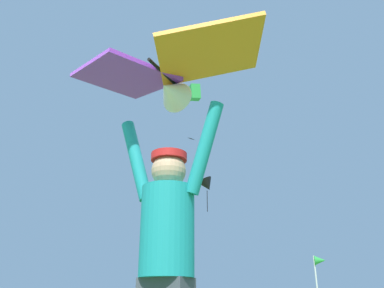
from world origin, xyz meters
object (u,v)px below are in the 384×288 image
at_px(distant_kite_black_high_left, 191,138).
at_px(marker_flag, 320,265).
at_px(distant_kite_green_mid_left, 195,92).
at_px(distant_kite_yellow_overhead_distant, 225,27).
at_px(held_stunt_kite, 167,74).
at_px(distant_kite_black_mid_right, 207,185).
at_px(kite_flyer_person, 167,257).

xyz_separation_m(distant_kite_black_high_left, marker_flag, (6.16, -21.51, -12.73)).
distance_m(distant_kite_green_mid_left, distant_kite_yellow_overhead_distant, 13.51).
height_order(held_stunt_kite, distant_kite_yellow_overhead_distant, distant_kite_yellow_overhead_distant).
height_order(distant_kite_yellow_overhead_distant, marker_flag, distant_kite_yellow_overhead_distant).
bearing_deg(marker_flag, distant_kite_black_mid_right, 104.48).
distance_m(kite_flyer_person, marker_flag, 8.68).
relative_size(held_stunt_kite, marker_flag, 0.82).
xyz_separation_m(distant_kite_black_mid_right, distant_kite_yellow_overhead_distant, (2.04, -10.15, 5.88)).
bearing_deg(kite_flyer_person, marker_flag, 74.59).
bearing_deg(held_stunt_kite, distant_kite_black_mid_right, 94.69).
bearing_deg(held_stunt_kite, distant_kite_yellow_overhead_distant, 90.21).
bearing_deg(kite_flyer_person, distant_kite_black_high_left, 97.37).
bearing_deg(marker_flag, held_stunt_kite, -105.44).
bearing_deg(distant_kite_black_high_left, distant_kite_yellow_overhead_distant, -75.42).
height_order(kite_flyer_person, distant_kite_black_mid_right, distant_kite_black_mid_right).
bearing_deg(distant_kite_black_high_left, distant_kite_green_mid_left, -72.90).
relative_size(held_stunt_kite, distant_kite_black_high_left, 2.17).
xyz_separation_m(held_stunt_kite, marker_flag, (2.32, 8.40, -0.63)).
bearing_deg(distant_kite_black_high_left, held_stunt_kite, -82.68).
xyz_separation_m(distant_kite_black_high_left, distant_kite_green_mid_left, (0.57, -1.86, 3.57)).
height_order(kite_flyer_person, distant_kite_green_mid_left, distant_kite_green_mid_left).
relative_size(distant_kite_yellow_overhead_distant, marker_flag, 0.37).
xyz_separation_m(held_stunt_kite, distant_kite_black_high_left, (-3.84, 29.91, 12.11)).
height_order(distant_kite_black_mid_right, marker_flag, distant_kite_black_mid_right).
bearing_deg(distant_kite_green_mid_left, kite_flyer_person, -83.29).
height_order(held_stunt_kite, distant_kite_black_mid_right, distant_kite_black_mid_right).
bearing_deg(kite_flyer_person, distant_kite_black_mid_right, 94.75).
height_order(held_stunt_kite, distant_kite_black_high_left, distant_kite_black_high_left).
xyz_separation_m(held_stunt_kite, distant_kite_black_mid_right, (-2.09, 25.50, 6.52)).
height_order(distant_kite_black_high_left, distant_kite_yellow_overhead_distant, distant_kite_yellow_overhead_distant).
height_order(distant_kite_green_mid_left, marker_flag, distant_kite_green_mid_left).
distance_m(kite_flyer_person, distant_kite_yellow_overhead_distant, 20.51).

